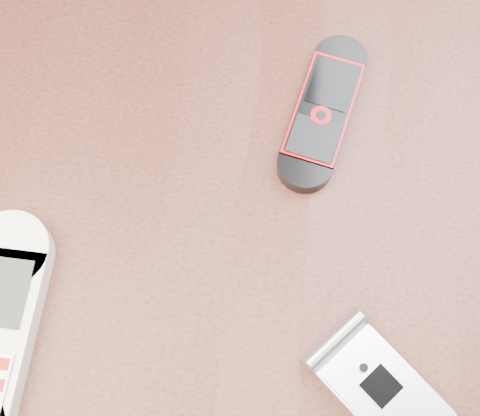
# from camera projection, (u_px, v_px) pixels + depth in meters

# --- Properties ---
(ground) EXTENTS (4.00, 4.00, 0.00)m
(ground) POSITION_uv_depth(u_px,v_px,m) (237.00, 364.00, 1.19)
(ground) COLOR #472B19
(ground) RESTS_ON ground
(table) EXTENTS (1.20, 0.80, 0.75)m
(table) POSITION_uv_depth(u_px,v_px,m) (234.00, 256.00, 0.59)
(table) COLOR black
(table) RESTS_ON ground
(nokia_black_red) EXTENTS (0.07, 0.14, 0.01)m
(nokia_black_red) POSITION_uv_depth(u_px,v_px,m) (323.00, 111.00, 0.51)
(nokia_black_red) COLOR black
(nokia_black_red) RESTS_ON table
(motorola_razr) EXTENTS (0.11, 0.10, 0.01)m
(motorola_razr) POSITION_uv_depth(u_px,v_px,m) (382.00, 391.00, 0.44)
(motorola_razr) COLOR silver
(motorola_razr) RESTS_ON table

